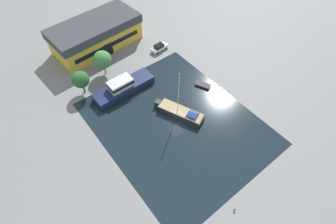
{
  "coord_description": "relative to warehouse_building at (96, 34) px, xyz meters",
  "views": [
    {
      "loc": [
        -20.41,
        -23.31,
        42.19
      ],
      "look_at": [
        0.0,
        2.6,
        1.0
      ],
      "focal_mm": 28.0,
      "sensor_mm": 36.0,
      "label": 1
    }
  ],
  "objects": [
    {
      "name": "ground_plane",
      "position": [
        -0.05,
        -31.78,
        -3.41
      ],
      "size": [
        440.0,
        440.0,
        0.0
      ],
      "primitive_type": "plane",
      "color": "gray"
    },
    {
      "name": "water_canal",
      "position": [
        -0.05,
        -31.78,
        -3.41
      ],
      "size": [
        28.18,
        34.72,
        0.01
      ],
      "primitive_type": "cube",
      "color": "black",
      "rests_on": "ground"
    },
    {
      "name": "warehouse_building",
      "position": [
        0.0,
        0.0,
        0.0
      ],
      "size": [
        22.58,
        11.98,
        6.74
      ],
      "rotation": [
        0.0,
        0.0,
        0.07
      ],
      "color": "gold",
      "rests_on": "ground"
    },
    {
      "name": "quay_tree_near_building",
      "position": [
        -3.74,
        -10.24,
        0.53
      ],
      "size": [
        4.08,
        4.08,
        5.99
      ],
      "color": "brown",
      "rests_on": "ground"
    },
    {
      "name": "quay_tree_by_water",
      "position": [
        -10.4,
        -12.72,
        0.29
      ],
      "size": [
        3.64,
        3.64,
        5.54
      ],
      "color": "brown",
      "rests_on": "ground"
    },
    {
      "name": "parked_car",
      "position": [
        11.25,
        -11.31,
        -2.55
      ],
      "size": [
        4.56,
        2.07,
        1.74
      ],
      "rotation": [
        0.0,
        0.0,
        4.78
      ],
      "color": "silver",
      "rests_on": "ground"
    },
    {
      "name": "sailboat_moored",
      "position": [
        1.93,
        -30.57,
        -2.65
      ],
      "size": [
        6.18,
        10.56,
        11.11
      ],
      "rotation": [
        0.0,
        0.0,
        0.4
      ],
      "color": "#23282D",
      "rests_on": "water_canal"
    },
    {
      "name": "motor_cruiser",
      "position": [
        -3.56,
        -17.87,
        -2.15
      ],
      "size": [
        13.89,
        4.36,
        3.5
      ],
      "rotation": [
        0.0,
        0.0,
        1.59
      ],
      "color": "#19234C",
      "rests_on": "water_canal"
    },
    {
      "name": "small_dinghy",
      "position": [
        11.27,
        -27.47,
        -3.15
      ],
      "size": [
        2.82,
        3.76,
        0.5
      ],
      "rotation": [
        0.0,
        0.0,
        3.57
      ],
      "color": "#23282D",
      "rests_on": "water_canal"
    },
    {
      "name": "mooring_bollard",
      "position": [
        -3.61,
        -50.76,
        -3.08
      ],
      "size": [
        0.31,
        0.31,
        0.63
      ],
      "color": "olive",
      "rests_on": "ground"
    }
  ]
}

